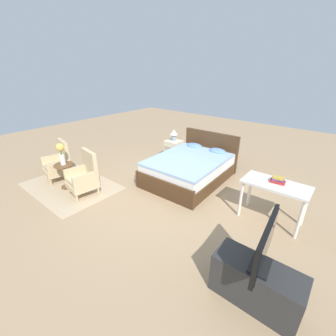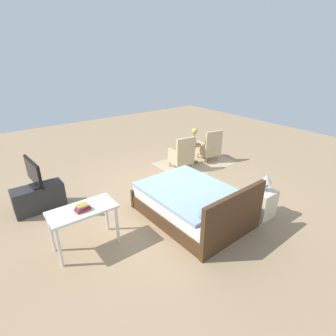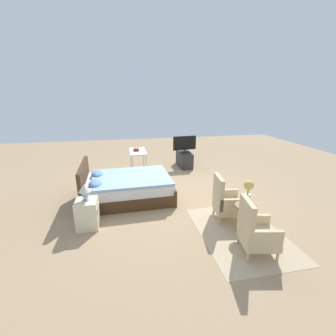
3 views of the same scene
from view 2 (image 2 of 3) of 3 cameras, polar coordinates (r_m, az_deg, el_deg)
ground_plane at (r=5.94m, az=-1.39°, el=-6.25°), size 16.00×16.00×0.00m
floor_rug at (r=7.74m, az=5.87°, el=1.12°), size 2.10×1.50×0.01m
bed at (r=5.12m, az=5.56°, el=-7.82°), size 1.56×2.13×0.96m
armchair_by_window_left at (r=7.92m, az=9.10°, el=4.40°), size 0.63×0.63×0.92m
armchair_by_window_right at (r=7.22m, az=3.08°, el=2.74°), size 0.61×0.61×0.92m
side_table at (r=7.66m, az=5.65°, el=3.68°), size 0.40×0.40×0.56m
flower_vase at (r=7.50m, az=5.80°, el=7.27°), size 0.17×0.17×0.48m
nightstand at (r=5.48m, az=19.83°, el=-7.23°), size 0.44×0.41×0.56m
table_lamp at (r=5.25m, az=20.57°, el=-2.60°), size 0.22×0.22×0.33m
tv_stand at (r=5.97m, az=-26.23°, el=-5.88°), size 0.96×0.40×0.53m
tv_flatscreen at (r=5.73m, az=-27.26°, el=-0.99°), size 0.23×0.84×0.57m
vanity_desk at (r=4.42m, az=-18.03°, el=-9.63°), size 1.04×0.52×0.73m
book_stack at (r=4.30m, az=-18.11°, el=-8.22°), size 0.24×0.17×0.10m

